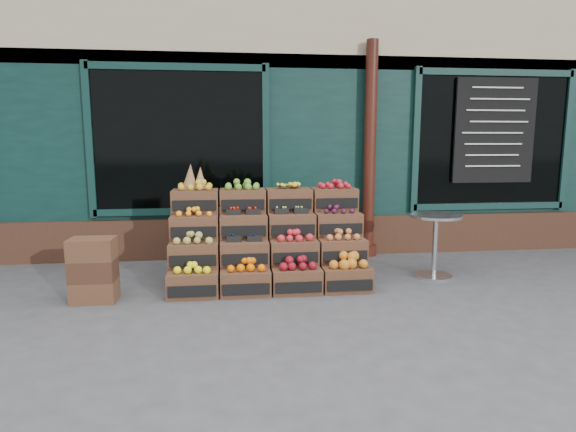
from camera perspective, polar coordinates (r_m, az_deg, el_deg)
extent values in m
plane|color=#464648|center=(5.38, 3.07, -10.11)|extent=(60.00, 60.00, 0.00)
cube|color=black|center=(10.27, -2.00, 12.57)|extent=(12.00, 6.00, 4.80)
cube|color=black|center=(7.32, 0.07, 6.96)|extent=(12.00, 0.12, 3.00)
cube|color=#3E2418|center=(7.39, 0.14, -2.40)|extent=(12.00, 0.18, 0.60)
cube|color=black|center=(7.22, -12.71, 8.70)|extent=(2.40, 0.06, 2.00)
cube|color=black|center=(8.27, 22.96, 8.23)|extent=(2.40, 0.06, 2.00)
cylinder|color=#3A150D|center=(7.36, 9.66, 7.63)|extent=(0.18, 0.18, 3.20)
cube|color=black|center=(8.21, 23.30, 9.25)|extent=(1.30, 0.04, 1.60)
cube|color=#523220|center=(5.64, -11.16, -7.85)|extent=(0.57, 0.40, 0.29)
cube|color=black|center=(5.45, -11.31, -8.78)|extent=(0.53, 0.02, 0.13)
cube|color=#F5EC0D|center=(5.59, -11.22, -6.00)|extent=(0.46, 0.30, 0.09)
cube|color=#523220|center=(5.62, -5.07, -7.75)|extent=(0.57, 0.40, 0.29)
cube|color=black|center=(5.43, -4.98, -8.68)|extent=(0.53, 0.02, 0.13)
cube|color=#F66400|center=(5.57, -5.09, -5.85)|extent=(0.46, 0.30, 0.10)
cube|color=#523220|center=(5.67, 0.99, -7.57)|extent=(0.57, 0.40, 0.29)
cube|color=black|center=(5.48, 1.29, -8.48)|extent=(0.53, 0.02, 0.13)
cube|color=maroon|center=(5.62, 0.99, -5.65)|extent=(0.46, 0.30, 0.11)
cube|color=#523220|center=(5.78, 6.87, -7.32)|extent=(0.57, 0.40, 0.29)
cube|color=black|center=(5.59, 7.38, -8.19)|extent=(0.53, 0.02, 0.13)
cube|color=#C46B1A|center=(5.73, 6.91, -5.31)|extent=(0.46, 0.30, 0.13)
cube|color=#523220|center=(5.80, -11.07, -4.46)|extent=(0.57, 0.40, 0.29)
cube|color=black|center=(5.60, -11.21, -5.24)|extent=(0.53, 0.02, 0.13)
cube|color=#9D994C|center=(5.76, -11.13, -2.60)|extent=(0.46, 0.30, 0.10)
cube|color=#523220|center=(5.78, -5.19, -4.35)|extent=(0.57, 0.40, 0.29)
cube|color=black|center=(5.59, -5.11, -5.14)|extent=(0.53, 0.02, 0.13)
cube|color=#111233|center=(5.75, -5.21, -2.81)|extent=(0.46, 0.30, 0.03)
cube|color=#523220|center=(5.83, 0.67, -4.21)|extent=(0.57, 0.40, 0.29)
cube|color=black|center=(5.63, 0.95, -4.98)|extent=(0.53, 0.02, 0.13)
cube|color=red|center=(5.79, 0.67, -2.37)|extent=(0.46, 0.30, 0.10)
cube|color=#523220|center=(5.94, 6.36, -4.02)|extent=(0.57, 0.40, 0.29)
cube|color=black|center=(5.74, 6.84, -4.77)|extent=(0.53, 0.02, 0.13)
cube|color=#C46936|center=(5.90, 6.40, -2.24)|extent=(0.46, 0.30, 0.09)
cube|color=#523220|center=(5.98, -11.00, -1.25)|extent=(0.57, 0.40, 0.29)
cube|color=black|center=(5.77, -11.13, -1.90)|extent=(0.53, 0.02, 0.13)
cube|color=orange|center=(5.95, -11.05, 0.47)|extent=(0.46, 0.30, 0.08)
cube|color=#523220|center=(5.96, -5.30, -1.15)|extent=(0.57, 0.40, 0.29)
cube|color=black|center=(5.76, -5.23, -1.80)|extent=(0.53, 0.02, 0.13)
cube|color=#B71809|center=(5.94, -5.32, 0.39)|extent=(0.46, 0.30, 0.04)
cube|color=#523220|center=(6.01, 0.36, -1.03)|extent=(0.57, 0.40, 0.29)
cube|color=black|center=(5.81, 0.63, -1.67)|extent=(0.53, 0.02, 0.13)
cube|color=#9FC749|center=(5.98, 0.37, 0.47)|extent=(0.46, 0.30, 0.03)
cube|color=#523220|center=(6.11, 5.89, -0.91)|extent=(0.57, 0.40, 0.29)
cube|color=black|center=(5.91, 6.34, -1.53)|extent=(0.53, 0.02, 0.13)
cube|color=#3E0F28|center=(6.08, 5.92, 0.75)|extent=(0.46, 0.30, 0.07)
cube|color=#523220|center=(6.17, -10.92, 1.75)|extent=(0.57, 0.40, 0.29)
cube|color=black|center=(5.97, -11.05, 1.23)|extent=(0.53, 0.02, 0.13)
cube|color=gold|center=(6.15, -10.97, 3.52)|extent=(0.46, 0.30, 0.10)
cube|color=#523220|center=(6.16, -5.41, 1.86)|extent=(0.57, 0.40, 0.29)
cube|color=black|center=(5.95, -5.34, 1.34)|extent=(0.53, 0.02, 0.13)
cube|color=#5F942A|center=(6.14, -5.43, 3.63)|extent=(0.46, 0.30, 0.10)
cube|color=#523220|center=(6.20, 0.08, 1.95)|extent=(0.57, 0.40, 0.29)
cube|color=black|center=(6.00, 0.33, 1.44)|extent=(0.53, 0.02, 0.13)
cube|color=gold|center=(6.18, 0.08, 3.67)|extent=(0.46, 0.30, 0.09)
cube|color=#523220|center=(6.30, 5.45, 2.03)|extent=(0.57, 0.40, 0.29)
cube|color=black|center=(6.10, 5.87, 1.52)|extent=(0.53, 0.02, 0.13)
cube|color=red|center=(6.28, 5.47, 3.70)|extent=(0.46, 0.30, 0.08)
cube|color=#3E2418|center=(5.87, -2.23, -7.00)|extent=(2.35, 0.40, 0.29)
cube|color=#3E2418|center=(6.07, -2.43, -5.08)|extent=(2.35, 0.40, 0.57)
cube|color=#3E2418|center=(6.27, -2.61, -3.28)|extent=(2.35, 0.40, 0.86)
cone|color=olive|center=(6.14, -11.52, 4.59)|extent=(0.20, 0.20, 0.33)
cone|color=olive|center=(6.18, -10.36, 4.44)|extent=(0.18, 0.18, 0.29)
cube|color=#523220|center=(5.77, -21.93, -8.22)|extent=(0.48, 0.33, 0.24)
cube|color=#3E2418|center=(5.70, -22.07, -5.95)|extent=(0.48, 0.33, 0.24)
cube|color=#523220|center=(5.65, -22.21, -3.63)|extent=(0.48, 0.33, 0.24)
cylinder|color=silver|center=(6.57, 16.84, -6.80)|extent=(0.48, 0.48, 0.03)
cylinder|color=silver|center=(6.48, 16.99, -3.50)|extent=(0.07, 0.07, 0.78)
cylinder|color=silver|center=(6.40, 17.16, 0.02)|extent=(0.65, 0.65, 0.03)
imported|color=#19572A|center=(8.06, -12.02, 3.35)|extent=(0.81, 0.63, 1.99)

